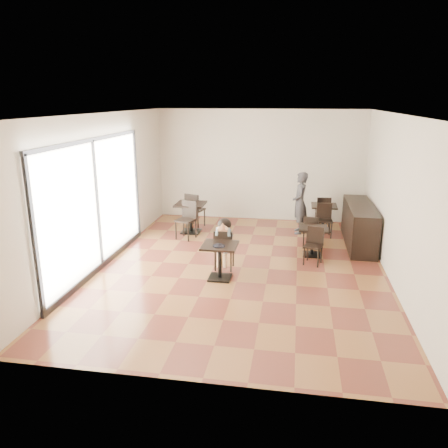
% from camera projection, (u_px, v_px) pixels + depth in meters
% --- Properties ---
extents(floor, '(6.00, 8.00, 0.01)m').
position_uv_depth(floor, '(241.00, 267.00, 9.35)').
color(floor, brown).
rests_on(floor, ground).
extents(ceiling, '(6.00, 8.00, 0.01)m').
position_uv_depth(ceiling, '(243.00, 114.00, 8.46)').
color(ceiling, white).
rests_on(ceiling, floor).
extents(wall_back, '(6.00, 0.01, 3.20)m').
position_uv_depth(wall_back, '(260.00, 166.00, 12.70)').
color(wall_back, beige).
rests_on(wall_back, floor).
extents(wall_front, '(6.00, 0.01, 3.20)m').
position_uv_depth(wall_front, '(200.00, 266.00, 5.12)').
color(wall_front, beige).
rests_on(wall_front, floor).
extents(wall_left, '(0.01, 8.00, 3.20)m').
position_uv_depth(wall_left, '(104.00, 189.00, 9.39)').
color(wall_left, beige).
rests_on(wall_left, floor).
extents(wall_right, '(0.01, 8.00, 3.20)m').
position_uv_depth(wall_right, '(396.00, 200.00, 8.43)').
color(wall_right, beige).
rests_on(wall_right, floor).
extents(storefront_window, '(0.04, 4.50, 2.60)m').
position_uv_depth(storefront_window, '(96.00, 204.00, 8.96)').
color(storefront_window, white).
rests_on(storefront_window, floor).
extents(child_table, '(0.68, 0.68, 0.72)m').
position_uv_depth(child_table, '(220.00, 262.00, 8.67)').
color(child_table, black).
rests_on(child_table, floor).
extents(child_chair, '(0.39, 0.39, 0.87)m').
position_uv_depth(child_chair, '(224.00, 249.00, 9.17)').
color(child_chair, black).
rests_on(child_chair, floor).
extents(child, '(0.39, 0.55, 1.09)m').
position_uv_depth(child, '(224.00, 244.00, 9.14)').
color(child, gray).
rests_on(child, child_chair).
extents(plate, '(0.24, 0.24, 0.01)m').
position_uv_depth(plate, '(219.00, 246.00, 8.48)').
color(plate, black).
rests_on(plate, child_table).
extents(pizza_slice, '(0.25, 0.20, 0.06)m').
position_uv_depth(pizza_slice, '(223.00, 228.00, 8.85)').
color(pizza_slice, tan).
rests_on(pizza_slice, child).
extents(adult_patron, '(0.44, 0.63, 1.64)m').
position_uv_depth(adult_patron, '(300.00, 203.00, 11.54)').
color(adult_patron, '#3E3D43').
rests_on(adult_patron, floor).
extents(cafe_table_mid, '(0.79, 0.79, 0.67)m').
position_uv_depth(cafe_table_mid, '(312.00, 241.00, 9.98)').
color(cafe_table_mid, black).
rests_on(cafe_table_mid, floor).
extents(cafe_table_left, '(0.95, 0.95, 0.80)m').
position_uv_depth(cafe_table_left, '(191.00, 218.00, 11.69)').
color(cafe_table_left, black).
rests_on(cafe_table_left, floor).
extents(cafe_table_back, '(0.73, 0.73, 0.72)m').
position_uv_depth(cafe_table_back, '(323.00, 218.00, 11.85)').
color(cafe_table_back, black).
rests_on(cafe_table_back, floor).
extents(chair_mid_a, '(0.45, 0.45, 0.81)m').
position_uv_depth(chair_mid_a, '(312.00, 232.00, 10.48)').
color(chair_mid_a, black).
rests_on(chair_mid_a, floor).
extents(chair_mid_b, '(0.45, 0.45, 0.81)m').
position_uv_depth(chair_mid_b, '(313.00, 246.00, 9.44)').
color(chair_mid_b, black).
rests_on(chair_mid_b, floor).
extents(chair_left_a, '(0.55, 0.55, 0.97)m').
position_uv_depth(chair_left_a, '(195.00, 210.00, 12.18)').
color(chair_left_a, black).
rests_on(chair_left_a, floor).
extents(chair_left_b, '(0.55, 0.55, 0.97)m').
position_uv_depth(chair_left_b, '(186.00, 220.00, 11.14)').
color(chair_left_b, black).
rests_on(chair_left_b, floor).
extents(chair_back_a, '(0.42, 0.42, 0.86)m').
position_uv_depth(chair_back_a, '(323.00, 211.00, 12.26)').
color(chair_back_a, black).
rests_on(chair_back_a, floor).
extents(chair_back_b, '(0.42, 0.42, 0.86)m').
position_uv_depth(chair_back_b, '(325.00, 221.00, 11.31)').
color(chair_back_b, black).
rests_on(chair_back_b, floor).
extents(service_counter, '(0.60, 2.40, 1.00)m').
position_uv_depth(service_counter, '(359.00, 225.00, 10.69)').
color(service_counter, black).
rests_on(service_counter, floor).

